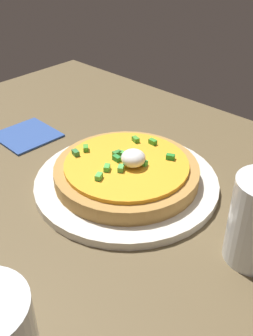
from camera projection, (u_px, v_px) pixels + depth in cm
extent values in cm
cube|color=brown|center=(97.00, 209.00, 59.86)|extent=(103.60, 79.36, 3.40)
cylinder|color=silver|center=(126.00, 182.00, 61.69)|extent=(28.45, 28.45, 1.27)
cylinder|color=#B08140|center=(126.00, 172.00, 60.69)|extent=(22.18, 22.18, 2.37)
cylinder|color=orange|center=(126.00, 164.00, 59.86)|extent=(18.96, 18.96, 0.63)
ellipsoid|color=white|center=(133.00, 158.00, 58.36)|extent=(3.66, 3.66, 2.53)
cube|color=#337A3D|center=(76.00, 153.00, 61.27)|extent=(1.44, 1.10, 0.80)
cube|color=green|center=(86.00, 148.00, 62.41)|extent=(1.50, 1.44, 0.80)
cube|color=green|center=(151.00, 141.00, 64.36)|extent=(1.31, 0.86, 0.80)
cube|color=green|center=(143.00, 163.00, 58.94)|extent=(1.37, 0.96, 0.80)
cube|color=#278A2B|center=(170.00, 157.00, 60.27)|extent=(1.50, 1.27, 0.80)
cube|color=green|center=(136.00, 139.00, 64.77)|extent=(1.46, 1.14, 0.80)
cube|color=green|center=(107.00, 168.00, 57.79)|extent=(1.38, 1.51, 0.80)
cube|color=#298737|center=(117.00, 158.00, 59.91)|extent=(1.35, 0.91, 0.80)
cube|color=#338233|center=(117.00, 154.00, 61.06)|extent=(1.10, 1.44, 0.80)
cube|color=#51A84B|center=(121.00, 168.00, 57.64)|extent=(1.36, 1.51, 0.80)
cube|color=#52B84C|center=(97.00, 177.00, 55.72)|extent=(1.26, 1.50, 0.80)
cube|color=green|center=(124.00, 154.00, 60.88)|extent=(1.36, 0.93, 0.80)
cube|color=#2D4B92|center=(27.00, 135.00, 75.12)|extent=(10.65, 10.65, 0.40)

